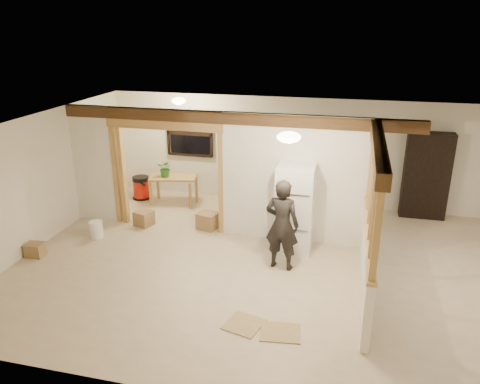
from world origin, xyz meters
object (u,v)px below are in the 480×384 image
(refrigerator, at_px, (295,208))
(work_table, at_px, (174,190))
(shop_vac, at_px, (141,187))
(bookshelf, at_px, (426,176))
(woman, at_px, (282,225))

(refrigerator, height_order, work_table, refrigerator)
(shop_vac, bearing_deg, bookshelf, 3.82)
(shop_vac, relative_size, bookshelf, 0.30)
(work_table, relative_size, bookshelf, 0.56)
(work_table, xyz_separation_m, shop_vac, (-0.90, 0.12, -0.05))
(bookshelf, bearing_deg, woman, -131.68)
(refrigerator, xyz_separation_m, woman, (-0.12, -0.79, -0.01))
(refrigerator, distance_m, bookshelf, 3.38)
(woman, relative_size, shop_vac, 2.87)
(woman, relative_size, bookshelf, 0.86)
(refrigerator, height_order, shop_vac, refrigerator)
(refrigerator, xyz_separation_m, work_table, (-3.08, 1.65, -0.49))
(refrigerator, distance_m, work_table, 3.53)
(refrigerator, relative_size, shop_vac, 2.90)
(work_table, height_order, shop_vac, work_table)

